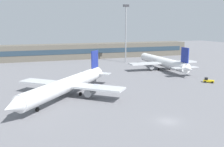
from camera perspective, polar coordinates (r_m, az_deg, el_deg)
name	(u,v)px	position (r m, az deg, el deg)	size (l,w,h in m)	color
ground_plane	(108,82)	(90.16, -0.91, -1.93)	(400.00, 400.00, 0.00)	slate
terminal_building	(73,51)	(154.71, -8.97, 4.99)	(151.99, 12.13, 9.00)	#5B564C
airplane_near	(67,85)	(71.65, -10.18, -2.58)	(33.96, 37.31, 11.55)	white
airplane_mid	(162,62)	(118.17, 11.27, 2.66)	(32.59, 46.82, 11.57)	white
baggage_tug_yellow	(208,80)	(95.36, 21.04, -1.47)	(3.66, 3.55, 1.75)	yellow
floodlight_tower_west	(126,30)	(136.93, 3.17, 9.84)	(3.20, 0.80, 30.92)	gray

